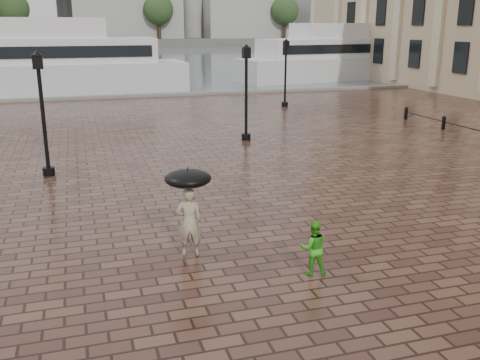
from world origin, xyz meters
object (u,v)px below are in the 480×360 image
object	(u,v)px
street_lamps	(142,87)
ferry_near	(31,63)
adult_pedestrian	(189,222)
child_pedestrian	(313,248)
ferry_far	(345,56)

from	to	relation	value
street_lamps	ferry_near	world-z (taller)	ferry_near
street_lamps	adult_pedestrian	size ratio (longest dim) A/B	12.56
street_lamps	ferry_near	xyz separation A→B (m)	(-6.61, 19.50, 0.14)
child_pedestrian	ferry_near	world-z (taller)	ferry_near
street_lamps	adult_pedestrian	xyz separation A→B (m)	(-0.95, -16.12, -1.47)
street_lamps	child_pedestrian	world-z (taller)	street_lamps
adult_pedestrian	ferry_near	distance (m)	36.10
street_lamps	adult_pedestrian	distance (m)	16.22
adult_pedestrian	child_pedestrian	xyz separation A→B (m)	(2.42, -1.84, -0.22)
child_pedestrian	ferry_far	size ratio (longest dim) A/B	0.05
child_pedestrian	ferry_far	distance (m)	47.19
child_pedestrian	street_lamps	bearing A→B (deg)	-72.28
ferry_near	ferry_far	distance (m)	30.85
adult_pedestrian	child_pedestrian	size ratio (longest dim) A/B	1.35
street_lamps	child_pedestrian	xyz separation A→B (m)	(1.46, -17.96, -1.69)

